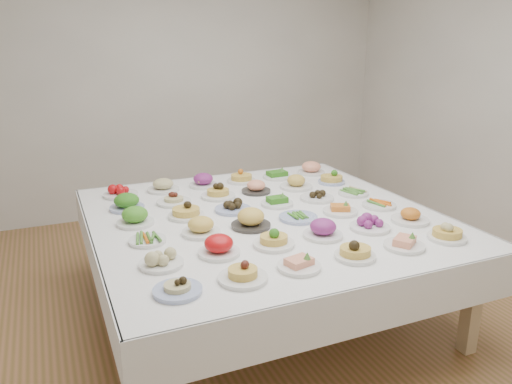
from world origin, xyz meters
name	(u,v)px	position (x,y,z in m)	size (l,w,h in m)	color
room_envelope	(275,57)	(0.00, 0.00, 1.83)	(5.02, 5.02, 2.81)	#98643F
display_table	(264,223)	(-0.10, -0.06, 0.69)	(2.37, 2.37, 0.75)	white
dish_0	(177,284)	(-0.95, -0.93, 0.80)	(0.24, 0.24, 0.11)	#4C66B2
dish_1	(243,270)	(-0.61, -0.93, 0.81)	(0.26, 0.26, 0.13)	white
dish_2	(299,262)	(-0.28, -0.92, 0.79)	(0.24, 0.24, 0.10)	white
dish_3	(355,247)	(0.08, -0.93, 0.82)	(0.23, 0.23, 0.14)	white
dish_4	(404,242)	(0.43, -0.92, 0.79)	(0.24, 0.24, 0.10)	white
dish_5	(448,230)	(0.76, -0.92, 0.81)	(0.23, 0.23, 0.14)	white
dish_6	(161,257)	(-0.96, -0.59, 0.80)	(0.24, 0.24, 0.11)	white
dish_7	(219,245)	(-0.62, -0.57, 0.81)	(0.24, 0.24, 0.13)	white
dish_8	(274,234)	(-0.27, -0.58, 0.83)	(0.25, 0.25, 0.16)	white
dish_9	(323,227)	(0.07, -0.58, 0.82)	(0.25, 0.25, 0.14)	white
dish_10	(370,221)	(0.43, -0.58, 0.80)	(0.26, 0.26, 0.12)	white
dish_11	(411,214)	(0.76, -0.58, 0.81)	(0.25, 0.25, 0.13)	white
dish_12	(147,239)	(-0.96, -0.23, 0.77)	(0.23, 0.23, 0.05)	white
dish_13	(201,224)	(-0.62, -0.23, 0.82)	(0.25, 0.25, 0.15)	white
dish_14	(251,216)	(-0.28, -0.24, 0.83)	(0.28, 0.28, 0.16)	#2E2C29
dish_15	(298,216)	(0.08, -0.23, 0.77)	(0.26, 0.26, 0.06)	#4C66B2
dish_16	(340,208)	(0.42, -0.24, 0.79)	(0.24, 0.24, 0.10)	white
dish_17	(379,203)	(0.76, -0.23, 0.78)	(0.24, 0.24, 0.06)	white
dish_18	(135,214)	(-0.97, 0.12, 0.83)	(0.25, 0.25, 0.16)	white
dish_19	(186,207)	(-0.62, 0.12, 0.82)	(0.25, 0.25, 0.15)	white
dish_20	(233,205)	(-0.27, 0.11, 0.80)	(0.26, 0.26, 0.11)	#4C66B2
dish_21	(277,200)	(0.08, 0.11, 0.79)	(0.24, 0.24, 0.10)	white
dish_22	(317,195)	(0.43, 0.11, 0.79)	(0.26, 0.26, 0.10)	white
dish_23	(353,192)	(0.76, 0.11, 0.77)	(0.24, 0.24, 0.06)	white
dish_24	(127,200)	(-0.97, 0.45, 0.82)	(0.25, 0.25, 0.15)	#4C66B2
dish_25	(174,196)	(-0.62, 0.45, 0.81)	(0.26, 0.26, 0.13)	white
dish_26	(218,188)	(-0.26, 0.46, 0.83)	(0.27, 0.26, 0.17)	white
dish_27	(256,186)	(0.07, 0.47, 0.81)	(0.23, 0.23, 0.12)	#2E2C29
dish_28	(296,181)	(0.42, 0.45, 0.81)	(0.27, 0.27, 0.14)	white
dish_29	(332,175)	(0.78, 0.46, 0.82)	(0.25, 0.24, 0.14)	#4C66B2
dish_30	(120,189)	(-0.96, 0.80, 0.81)	(0.27, 0.27, 0.12)	white
dish_31	(163,182)	(-0.62, 0.81, 0.83)	(0.28, 0.28, 0.16)	white
dish_32	(203,180)	(-0.27, 0.80, 0.81)	(0.23, 0.23, 0.13)	white
dish_33	(241,174)	(0.07, 0.80, 0.83)	(0.24, 0.24, 0.16)	white
dish_34	(277,173)	(0.41, 0.79, 0.80)	(0.24, 0.24, 0.11)	white
dish_35	(311,165)	(0.77, 0.81, 0.83)	(0.24, 0.24, 0.16)	white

